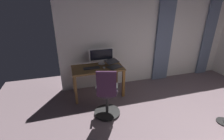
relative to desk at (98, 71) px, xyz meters
name	(u,v)px	position (x,y,z in m)	size (l,w,h in m)	color
back_room_partition	(151,38)	(-1.67, -0.48, 0.65)	(5.16, 0.10, 2.59)	silver
curtain_left_panel	(208,38)	(-3.64, -0.37, 0.55)	(0.39, 0.06, 2.40)	slate
curtain_right_panel	(164,41)	(-2.04, -0.37, 0.55)	(0.50, 0.06, 2.40)	slate
desk	(98,71)	(0.00, 0.00, 0.00)	(1.25, 0.66, 0.76)	brown
office_chair	(107,95)	(0.01, 0.92, -0.14)	(0.56, 0.56, 1.09)	black
computer_monitor	(101,55)	(-0.15, -0.21, 0.35)	(0.63, 0.18, 0.40)	white
computer_keyboard	(92,68)	(0.15, 0.04, 0.12)	(0.39, 0.13, 0.02)	#232328
laptop	(114,65)	(-0.39, 0.08, 0.16)	(0.44, 0.43, 0.16)	#333338
computer_mouse	(104,68)	(-0.14, 0.11, 0.13)	(0.06, 0.10, 0.04)	silver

